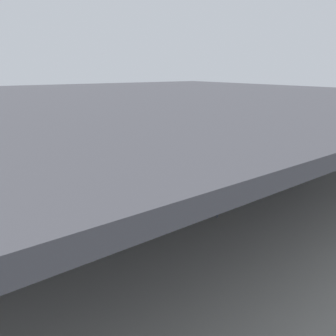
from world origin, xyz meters
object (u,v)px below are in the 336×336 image
airplane_main (158,158)px  traffic_cone_orange (213,201)px  crew_worker_near_nose (217,212)px  crew_worker_by_stairs (196,187)px  boarding_stairs (184,185)px

airplane_main → traffic_cone_orange: airplane_main is taller
crew_worker_near_nose → crew_worker_by_stairs: crew_worker_by_stairs is taller
boarding_stairs → traffic_cone_orange: (0.34, -7.15, -0.43)m
traffic_cone_orange → airplane_main: bearing=89.2°
crew_worker_by_stairs → boarding_stairs: bearing=109.6°
boarding_stairs → traffic_cone_orange: 7.17m
boarding_stairs → crew_worker_near_nose: boarding_stairs is taller
airplane_main → boarding_stairs: size_ratio=7.54×
boarding_stairs → crew_worker_by_stairs: size_ratio=2.63×
airplane_main → boarding_stairs: 9.81m
crew_worker_near_nose → crew_worker_by_stairs: 9.40m
boarding_stairs → crew_worker_by_stairs: 2.59m
airplane_main → crew_worker_near_nose: size_ratio=21.50×
airplane_main → crew_worker_by_stairs: 12.10m
crew_worker_near_nose → traffic_cone_orange: size_ratio=2.63×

